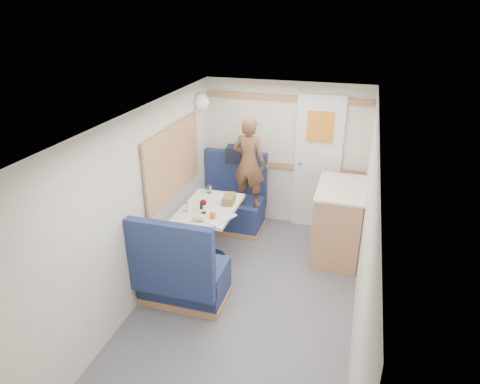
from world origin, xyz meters
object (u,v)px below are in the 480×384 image
(person, at_px, (249,163))
(beer_glass, at_px, (226,200))
(galley_counter, at_px, (338,221))
(tumbler_left, at_px, (185,207))
(bread_loaf, at_px, (229,199))
(cheese_block, at_px, (198,218))
(dinette_table, at_px, (210,218))
(bench_near, at_px, (182,278))
(bench_far, at_px, (232,207))
(wine_glass, at_px, (203,203))
(orange_fruit, at_px, (213,215))
(duffel_bag, at_px, (243,154))
(tumbler_mid, at_px, (209,189))
(pepper_grinder, at_px, (201,205))
(dome_light, at_px, (201,102))
(tray, at_px, (218,217))

(person, relative_size, beer_glass, 12.65)
(galley_counter, distance_m, tumbler_left, 1.87)
(bread_loaf, bearing_deg, cheese_block, -108.68)
(dinette_table, distance_m, cheese_block, 0.42)
(cheese_block, bearing_deg, bench_near, -91.10)
(galley_counter, relative_size, beer_glass, 9.83)
(bench_far, height_order, tumbler_left, bench_far)
(person, xyz_separation_m, wine_glass, (-0.29, -0.89, -0.20))
(bench_near, bearing_deg, orange_fruit, 75.36)
(dinette_table, relative_size, bench_far, 0.88)
(bench_near, distance_m, person, 1.77)
(galley_counter, bearing_deg, duffel_bag, 157.54)
(person, height_order, tumbler_mid, person)
(beer_glass, relative_size, pepper_grinder, 1.02)
(tumbler_left, relative_size, bread_loaf, 0.45)
(bench_near, bearing_deg, bench_far, 90.00)
(dinette_table, height_order, wine_glass, wine_glass)
(bench_far, bearing_deg, cheese_block, -89.56)
(dome_light, height_order, tray, dome_light)
(dinette_table, bearing_deg, tumbler_mid, 110.41)
(beer_glass, distance_m, pepper_grinder, 0.31)
(person, relative_size, tumbler_mid, 11.26)
(galley_counter, height_order, wine_glass, galley_counter)
(bench_near, xyz_separation_m, person, (0.28, 1.58, 0.74))
(orange_fruit, distance_m, beer_glass, 0.41)
(cheese_block, bearing_deg, pepper_grinder, 104.66)
(dome_light, bearing_deg, wine_glass, -69.30)
(wine_glass, distance_m, bread_loaf, 0.40)
(cheese_block, bearing_deg, tumbler_left, 141.05)
(wine_glass, bearing_deg, bread_loaf, 60.13)
(wine_glass, bearing_deg, bench_far, 89.85)
(galley_counter, bearing_deg, orange_fruit, -147.35)
(bench_near, relative_size, beer_glass, 11.21)
(person, height_order, pepper_grinder, person)
(tumbler_left, bearing_deg, cheese_block, -38.95)
(dome_light, distance_m, person, 0.99)
(galley_counter, relative_size, bread_loaf, 4.00)
(cheese_block, distance_m, wine_glass, 0.22)
(beer_glass, bearing_deg, orange_fruit, -92.92)
(bench_near, distance_m, orange_fruit, 0.76)
(tumbler_left, bearing_deg, dome_light, 99.36)
(duffel_bag, bearing_deg, galley_counter, -29.20)
(bench_far, relative_size, cheese_block, 9.67)
(bench_far, xyz_separation_m, duffel_bag, (0.09, 0.26, 0.71))
(tumbler_left, bearing_deg, galley_counter, 23.72)
(duffel_bag, xyz_separation_m, orange_fruit, (0.06, -1.41, -0.23))
(dome_light, bearing_deg, person, -11.14)
(bench_far, height_order, pepper_grinder, bench_far)
(dome_light, distance_m, orange_fruit, 1.60)
(dome_light, xyz_separation_m, person, (0.67, -0.13, -0.71))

